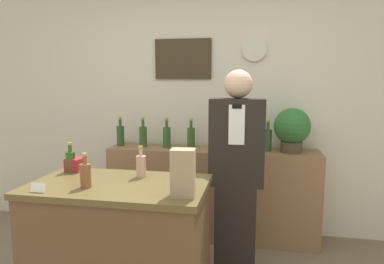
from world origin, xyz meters
TOP-DOWN VIEW (x-y plane):
  - back_wall at (0.00, 2.00)m, footprint 5.20×0.09m
  - back_shelf at (0.18, 1.75)m, footprint 2.07×0.37m
  - display_counter at (-0.26, 0.46)m, footprint 1.14×0.66m
  - shopkeeper at (0.46, 1.09)m, footprint 0.42×0.26m
  - potted_plant at (0.93, 1.74)m, footprint 0.34×0.34m
  - paper_bag at (0.20, 0.28)m, footprint 0.15×0.11m
  - price_card_left at (-0.65, 0.20)m, footprint 0.09×0.02m
  - gift_box at (-0.69, 0.69)m, footprint 0.11×0.12m
  - counter_bottle_0 at (-0.71, 0.66)m, footprint 0.07×0.07m
  - counter_bottle_1 at (-0.42, 0.34)m, footprint 0.07×0.07m
  - counter_bottle_2 at (-0.16, 0.63)m, footprint 0.07×0.07m
  - shelf_bottle_0 at (-0.78, 1.76)m, footprint 0.08×0.08m
  - shelf_bottle_1 at (-0.53, 1.75)m, footprint 0.08×0.08m
  - shelf_bottle_2 at (-0.28, 1.75)m, footprint 0.08×0.08m
  - shelf_bottle_3 at (-0.03, 1.76)m, footprint 0.08×0.08m
  - shelf_bottle_4 at (0.22, 1.77)m, footprint 0.08×0.08m
  - shelf_bottle_5 at (0.47, 1.77)m, footprint 0.08×0.08m
  - shelf_bottle_6 at (0.71, 1.77)m, footprint 0.08×0.08m

SIDE VIEW (x-z plane):
  - back_shelf at x=0.18m, z-range 0.00..0.91m
  - display_counter at x=-0.26m, z-range 0.00..0.92m
  - shopkeeper at x=0.46m, z-range 0.00..1.66m
  - price_card_left at x=-0.65m, z-range 0.92..0.98m
  - gift_box at x=-0.69m, z-range 0.92..1.02m
  - counter_bottle_0 at x=-0.71m, z-range 0.89..1.11m
  - counter_bottle_1 at x=-0.42m, z-range 0.89..1.11m
  - counter_bottle_2 at x=-0.16m, z-range 0.89..1.11m
  - shelf_bottle_0 at x=-0.78m, z-range 0.87..1.18m
  - shelf_bottle_1 at x=-0.53m, z-range 0.87..1.18m
  - shelf_bottle_2 at x=-0.28m, z-range 0.87..1.18m
  - shelf_bottle_3 at x=-0.03m, z-range 0.87..1.18m
  - shelf_bottle_4 at x=0.22m, z-range 0.87..1.18m
  - shelf_bottle_5 at x=0.47m, z-range 0.87..1.18m
  - shelf_bottle_6 at x=0.71m, z-range 0.87..1.18m
  - paper_bag at x=0.20m, z-range 0.92..1.19m
  - potted_plant at x=0.93m, z-range 0.93..1.35m
  - back_wall at x=0.00m, z-range 0.00..2.70m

